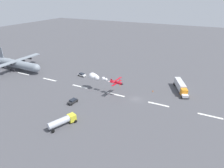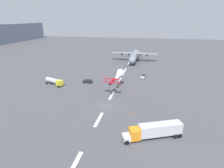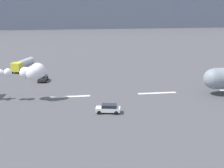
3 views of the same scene
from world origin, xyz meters
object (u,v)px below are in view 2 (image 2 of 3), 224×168
cargo_transport_plane (134,56)px  followme_car_yellow (144,76)px  traffic_cone_far (135,94)px  stunt_biplane_red (119,74)px  semi_truck_orange (155,130)px  fuel_tanker_truck (54,81)px  traffic_cone_near (133,113)px  airport_staff_sedan (88,81)px

cargo_transport_plane → followme_car_yellow: size_ratio=6.84×
followme_car_yellow → traffic_cone_far: (-22.08, 2.23, -0.44)m
stunt_biplane_red → followme_car_yellow: size_ratio=3.78×
semi_truck_orange → fuel_tanker_truck: (29.15, 42.11, -0.38)m
fuel_tanker_truck → followme_car_yellow: bearing=-64.0°
semi_truck_orange → traffic_cone_far: semi_truck_orange is taller
traffic_cone_near → traffic_cone_far: (14.97, 0.87, 0.00)m
followme_car_yellow → traffic_cone_far: 22.20m
airport_staff_sedan → cargo_transport_plane: bearing=-19.0°
cargo_transport_plane → traffic_cone_far: cargo_transport_plane is taller
semi_truck_orange → fuel_tanker_truck: bearing=55.3°
followme_car_yellow → stunt_biplane_red: bearing=146.9°
stunt_biplane_red → traffic_cone_near: 24.44m
stunt_biplane_red → fuel_tanker_truck: 28.28m
stunt_biplane_red → traffic_cone_far: stunt_biplane_red is taller
followme_car_yellow → traffic_cone_near: followme_car_yellow is taller
traffic_cone_near → airport_staff_sedan: bearing=42.7°
stunt_biplane_red → semi_truck_orange: stunt_biplane_red is taller
stunt_biplane_red → airport_staff_sedan: stunt_biplane_red is taller
followme_car_yellow → airport_staff_sedan: (-12.30, 24.23, 0.00)m
cargo_transport_plane → semi_truck_orange: (-82.31, -12.77, -1.35)m
stunt_biplane_red → followme_car_yellow: stunt_biplane_red is taller
cargo_transport_plane → airport_staff_sedan: (-47.28, 16.24, -2.67)m
traffic_cone_far → followme_car_yellow: bearing=-5.8°
cargo_transport_plane → semi_truck_orange: bearing=-171.2°
stunt_biplane_red → semi_truck_orange: (-32.73, -14.31, -3.38)m
stunt_biplane_red → traffic_cone_far: bearing=-135.7°
stunt_biplane_red → traffic_cone_far: (-7.48, -7.30, -5.13)m
followme_car_yellow → traffic_cone_near: bearing=177.9°
airport_staff_sedan → traffic_cone_near: bearing=-137.3°
traffic_cone_far → stunt_biplane_red: bearing=44.3°
airport_staff_sedan → stunt_biplane_red: bearing=-98.9°
semi_truck_orange → traffic_cone_near: size_ratio=19.17×
stunt_biplane_red → airport_staff_sedan: 15.60m
semi_truck_orange → followme_car_yellow: semi_truck_orange is taller
followme_car_yellow → airport_staff_sedan: size_ratio=1.00×
semi_truck_orange → followme_car_yellow: size_ratio=3.24×
cargo_transport_plane → followme_car_yellow: (-34.98, -7.99, -2.67)m
stunt_biplane_red → traffic_cone_far: size_ratio=22.37×
semi_truck_orange → traffic_cone_near: (10.28, 6.14, -1.75)m
followme_car_yellow → airport_staff_sedan: bearing=116.9°
fuel_tanker_truck → cargo_transport_plane: bearing=-28.9°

